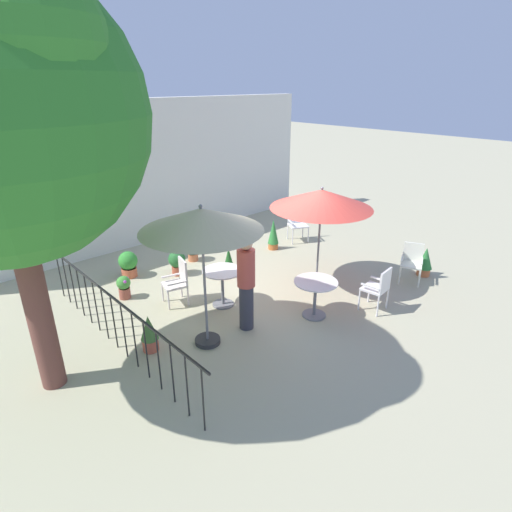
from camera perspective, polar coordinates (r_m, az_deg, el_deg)
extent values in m
plane|color=tan|center=(9.20, 0.43, -4.25)|extent=(60.00, 60.00, 0.00)
cube|color=white|center=(11.87, -14.00, 11.07)|extent=(10.66, 0.30, 3.79)
cube|color=black|center=(7.14, -19.38, -5.12)|extent=(0.03, 5.34, 0.03)
cylinder|color=black|center=(5.56, -7.26, -18.98)|extent=(0.02, 0.02, 1.00)
cylinder|color=black|center=(5.79, -9.43, -17.15)|extent=(0.02, 0.02, 1.00)
cylinder|color=black|center=(6.03, -11.40, -15.44)|extent=(0.02, 0.02, 1.00)
cylinder|color=black|center=(6.28, -13.18, -13.85)|extent=(0.02, 0.02, 1.00)
cylinder|color=black|center=(6.55, -14.80, -12.38)|extent=(0.02, 0.02, 1.00)
cylinder|color=black|center=(6.82, -16.28, -11.01)|extent=(0.02, 0.02, 1.00)
cylinder|color=black|center=(7.09, -17.63, -9.74)|extent=(0.02, 0.02, 1.00)
cylinder|color=black|center=(7.38, -18.87, -8.56)|extent=(0.02, 0.02, 1.00)
cylinder|color=black|center=(7.67, -20.01, -7.47)|extent=(0.02, 0.02, 1.00)
cylinder|color=black|center=(7.96, -21.06, -6.45)|extent=(0.02, 0.02, 1.00)
cylinder|color=black|center=(8.26, -22.03, -5.51)|extent=(0.02, 0.02, 1.00)
cylinder|color=black|center=(8.57, -22.93, -4.63)|extent=(0.02, 0.02, 1.00)
cylinder|color=black|center=(8.88, -23.77, -3.81)|extent=(0.02, 0.02, 1.00)
cylinder|color=black|center=(9.19, -24.55, -3.04)|extent=(0.02, 0.02, 1.00)
cylinder|color=black|center=(9.50, -25.27, -2.33)|extent=(0.02, 0.02, 1.00)
cylinder|color=brown|center=(6.55, -27.71, -6.39)|extent=(0.34, 0.34, 2.57)
sphere|color=#2A7629|center=(6.49, -24.57, 14.43)|extent=(2.15, 2.15, 2.15)
sphere|color=#317D2A|center=(5.14, -30.01, 23.95)|extent=(1.79, 1.79, 1.79)
cylinder|color=#2D2D2D|center=(9.34, 8.24, -3.77)|extent=(0.44, 0.44, 0.08)
cylinder|color=slate|center=(8.93, 8.61, 2.22)|extent=(0.04, 0.04, 2.17)
cone|color=#D74438|center=(8.66, 8.96, 7.75)|extent=(2.12, 2.12, 0.38)
sphere|color=slate|center=(8.60, 9.05, 9.17)|extent=(0.06, 0.06, 0.06)
cylinder|color=#2D2D2D|center=(7.41, -6.64, -11.42)|extent=(0.44, 0.44, 0.08)
cylinder|color=slate|center=(6.82, -7.08, -3.28)|extent=(0.04, 0.04, 2.42)
cone|color=beige|center=(6.43, -7.52, 4.99)|extent=(1.94, 1.94, 0.36)
sphere|color=slate|center=(6.37, -7.62, 6.77)|extent=(0.06, 0.06, 0.06)
cylinder|color=silver|center=(8.18, -4.68, -2.05)|extent=(0.78, 0.78, 0.02)
cylinder|color=slate|center=(8.35, -4.60, -4.44)|extent=(0.06, 0.06, 0.74)
cylinder|color=slate|center=(8.52, -4.52, -6.58)|extent=(0.43, 0.43, 0.03)
cylinder|color=white|center=(7.87, 8.21, -3.54)|extent=(0.83, 0.83, 0.02)
cylinder|color=slate|center=(8.04, 8.06, -5.90)|extent=(0.06, 0.06, 0.71)
cylinder|color=slate|center=(8.21, 7.93, -7.99)|extent=(0.45, 0.45, 0.03)
cube|color=silver|center=(8.45, 15.94, -4.28)|extent=(0.50, 0.48, 0.04)
cube|color=silver|center=(8.29, 17.31, -3.24)|extent=(0.44, 0.09, 0.42)
cube|color=silver|center=(8.58, 16.62, -3.07)|extent=(0.08, 0.39, 0.03)
cube|color=silver|center=(8.23, 15.40, -4.06)|extent=(0.08, 0.39, 0.03)
cylinder|color=silver|center=(8.80, 15.22, -4.83)|extent=(0.04, 0.04, 0.44)
cylinder|color=silver|center=(8.46, 13.95, -5.87)|extent=(0.04, 0.04, 0.44)
cylinder|color=silver|center=(8.67, 17.53, -5.56)|extent=(0.04, 0.04, 0.44)
cylinder|color=silver|center=(8.33, 16.35, -6.65)|extent=(0.04, 0.04, 0.44)
cube|color=silver|center=(8.52, -11.12, -3.87)|extent=(0.53, 0.52, 0.04)
cube|color=silver|center=(8.46, -9.97, -1.98)|extent=(0.14, 0.41, 0.49)
cube|color=silver|center=(8.64, -11.59, -2.64)|extent=(0.39, 0.13, 0.03)
cube|color=silver|center=(8.30, -10.75, -3.67)|extent=(0.39, 0.13, 0.03)
cylinder|color=silver|center=(8.74, -12.67, -4.91)|extent=(0.04, 0.04, 0.40)
cylinder|color=silver|center=(8.41, -11.88, -6.03)|extent=(0.04, 0.04, 0.40)
cylinder|color=silver|center=(8.84, -10.18, -4.36)|extent=(0.04, 0.04, 0.40)
cylinder|color=silver|center=(8.51, -9.29, -5.45)|extent=(0.04, 0.04, 0.40)
cube|color=silver|center=(9.85, 20.49, -1.12)|extent=(0.59, 0.59, 0.04)
cube|color=silver|center=(9.95, 20.73, 0.54)|extent=(0.22, 0.40, 0.43)
cube|color=silver|center=(9.81, 19.41, -0.31)|extent=(0.37, 0.20, 0.03)
cube|color=silver|center=(9.81, 21.77, -0.65)|extent=(0.37, 0.20, 0.03)
cylinder|color=silver|center=(9.76, 19.05, -2.60)|extent=(0.04, 0.04, 0.41)
cylinder|color=silver|center=(9.76, 21.46, -2.95)|extent=(0.04, 0.04, 0.41)
cylinder|color=silver|center=(10.12, 19.22, -1.68)|extent=(0.04, 0.04, 0.41)
cylinder|color=silver|center=(10.13, 21.53, -2.02)|extent=(0.04, 0.04, 0.41)
cube|color=white|center=(11.71, 5.79, 4.18)|extent=(0.66, 0.65, 0.04)
cube|color=white|center=(11.82, 5.49, 5.71)|extent=(0.43, 0.26, 0.48)
cube|color=white|center=(11.60, 4.76, 4.66)|extent=(0.23, 0.39, 0.03)
cube|color=white|center=(11.75, 6.86, 4.82)|extent=(0.23, 0.39, 0.03)
cylinder|color=white|center=(11.52, 5.04, 2.63)|extent=(0.04, 0.04, 0.44)
cylinder|color=white|center=(11.68, 7.16, 2.82)|extent=(0.04, 0.04, 0.44)
cylinder|color=white|center=(11.91, 4.35, 3.33)|extent=(0.04, 0.04, 0.44)
cylinder|color=white|center=(12.06, 6.42, 3.50)|extent=(0.04, 0.04, 0.44)
cylinder|color=#9B4D3C|center=(9.12, -17.53, -4.85)|extent=(0.23, 0.23, 0.23)
cylinder|color=#382819|center=(9.07, -17.61, -4.25)|extent=(0.20, 0.20, 0.02)
sphere|color=#3F8B35|center=(9.01, -17.71, -3.50)|extent=(0.29, 0.29, 0.29)
sphere|color=#BA44B4|center=(9.02, -17.25, -2.93)|extent=(0.07, 0.07, 0.07)
sphere|color=#BA44B4|center=(9.10, -18.20, -3.55)|extent=(0.06, 0.06, 0.06)
sphere|color=#BA44B4|center=(9.00, -17.06, -3.39)|extent=(0.06, 0.06, 0.06)
sphere|color=#BA44B4|center=(8.89, -17.53, -3.40)|extent=(0.07, 0.07, 0.07)
cylinder|color=#BF6A45|center=(10.61, -8.61, -0.12)|extent=(0.25, 0.25, 0.19)
cylinder|color=#382819|center=(10.58, -8.64, 0.30)|extent=(0.22, 0.22, 0.02)
sphere|color=#38813A|center=(10.51, -8.69, 1.19)|extent=(0.40, 0.40, 0.40)
cylinder|color=#B96430|center=(11.22, 2.36, 1.39)|extent=(0.26, 0.26, 0.17)
cylinder|color=#382819|center=(11.20, 2.36, 1.73)|extent=(0.23, 0.23, 0.02)
cone|color=#2E7C36|center=(11.08, 2.39, 3.38)|extent=(0.29, 0.29, 0.66)
cylinder|color=#AA4B35|center=(9.90, -10.67, -1.89)|extent=(0.26, 0.26, 0.22)
cylinder|color=#382819|center=(9.86, -10.72, -1.36)|extent=(0.23, 0.23, 0.02)
sphere|color=#26622D|center=(9.79, -10.79, -0.41)|extent=(0.40, 0.40, 0.40)
cylinder|color=#B5553D|center=(7.36, -14.24, -11.63)|extent=(0.27, 0.27, 0.22)
cylinder|color=#382819|center=(7.30, -14.32, -10.98)|extent=(0.24, 0.24, 0.02)
cone|color=#416C30|center=(7.18, -14.50, -9.48)|extent=(0.30, 0.30, 0.43)
cylinder|color=#BF5C3C|center=(10.07, -16.95, -2.12)|extent=(0.35, 0.35, 0.21)
cylinder|color=#382819|center=(10.03, -17.02, -1.62)|extent=(0.31, 0.31, 0.02)
sphere|color=#328A30|center=(9.95, -17.14, -0.61)|extent=(0.43, 0.43, 0.43)
cylinder|color=#AF5639|center=(9.66, -3.71, -2.14)|extent=(0.24, 0.24, 0.23)
cylinder|color=#382819|center=(9.61, -3.73, -1.56)|extent=(0.21, 0.21, 0.02)
cone|color=#1D521F|center=(9.51, -3.76, -0.20)|extent=(0.23, 0.23, 0.48)
cylinder|color=#C4683D|center=(10.46, 21.94, -1.98)|extent=(0.30, 0.30, 0.18)
cylinder|color=#382819|center=(10.43, 22.01, -1.57)|extent=(0.26, 0.26, 0.02)
cone|color=#296F32|center=(10.33, 22.21, -0.27)|extent=(0.34, 0.34, 0.50)
cylinder|color=#33333D|center=(7.56, -1.32, -6.97)|extent=(0.26, 0.26, 0.86)
cylinder|color=#B5473C|center=(7.21, -1.38, -1.65)|extent=(0.45, 0.45, 0.68)
sphere|color=tan|center=(7.03, -1.41, 1.74)|extent=(0.23, 0.23, 0.23)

